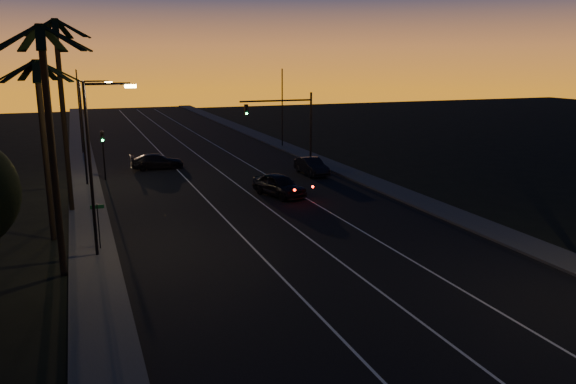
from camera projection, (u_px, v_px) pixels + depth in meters
name	position (u px, v px, depth m)	size (l,w,h in m)	color
road	(246.00, 197.00, 42.02)	(20.00, 170.00, 0.01)	black
sidewalk_left	(88.00, 209.00, 38.14)	(2.40, 170.00, 0.16)	#333331
sidewalk_right	(377.00, 184.00, 45.86)	(2.40, 170.00, 0.16)	#333331
lane_stripe_left	(207.00, 200.00, 40.98)	(0.12, 160.00, 0.01)	silver
lane_stripe_mid	(252.00, 196.00, 42.19)	(0.12, 160.00, 0.01)	silver
lane_stripe_right	(296.00, 192.00, 43.39)	(0.12, 160.00, 0.01)	silver
palm_near	(50.00, 127.00, 25.13)	(4.25, 4.16, 11.53)	black
palm_mid	(43.00, 130.00, 30.57)	(4.25, 4.16, 10.03)	black
palm_far	(62.00, 98.00, 36.06)	(4.25, 4.16, 12.53)	black
streetlight_left_near	(96.00, 156.00, 28.00)	(2.55, 0.26, 9.00)	black
streetlight_left_far	(87.00, 124.00, 44.45)	(2.55, 0.26, 8.50)	black
street_sign	(98.00, 221.00, 29.72)	(0.70, 0.06, 2.60)	black
signal_mast	(288.00, 117.00, 52.47)	(7.10, 0.41, 7.00)	black
signal_post	(103.00, 146.00, 47.16)	(0.28, 0.37, 4.20)	black
far_pole_left	(80.00, 112.00, 59.94)	(0.14, 0.14, 9.00)	black
far_pole_right	(282.00, 108.00, 64.79)	(0.14, 0.14, 9.00)	black
lead_car	(279.00, 185.00, 42.04)	(3.42, 5.76, 1.67)	black
right_car	(311.00, 166.00, 49.87)	(1.71, 4.57, 1.49)	black
cross_car	(157.00, 161.00, 52.49)	(4.94, 2.16, 1.42)	black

